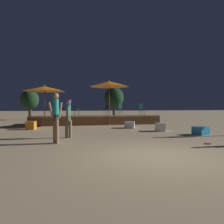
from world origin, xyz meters
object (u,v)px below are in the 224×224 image
cube_seat_0 (31,125)px  cube_seat_3 (160,127)px  patio_umbrella_0 (45,89)px  cube_seat_2 (201,131)px  bistro_chair_0 (107,108)px  person_0 (56,115)px  bistro_chair_2 (141,108)px  frisbee_disc (208,143)px  bistro_chair_1 (120,108)px  bistro_chair_3 (75,108)px  person_2 (68,117)px  cube_seat_1 (130,125)px  background_tree_1 (114,98)px  background_tree_0 (30,100)px  patio_umbrella_1 (109,84)px

cube_seat_0 → cube_seat_3: cube_seat_0 is taller
cube_seat_3 → patio_umbrella_0: bearing=145.9°
cube_seat_2 → bistro_chair_0: 8.78m
patio_umbrella_0 → person_0: size_ratio=1.52×
cube_seat_0 → bistro_chair_0: bearing=37.2°
cube_seat_0 → bistro_chair_2: (7.95, 3.17, 0.99)m
patio_umbrella_0 → frisbee_disc: 11.11m
bistro_chair_1 → bistro_chair_3: (-3.64, -1.24, 0.00)m
person_2 → bistro_chair_0: size_ratio=1.84×
cube_seat_0 → cube_seat_2: cube_seat_0 is taller
person_0 → bistro_chair_2: (6.27, 8.42, 0.19)m
bistro_chair_0 → bistro_chair_1: same height
frisbee_disc → cube_seat_0: bearing=137.8°
bistro_chair_1 → bistro_chair_3: 3.85m
patio_umbrella_0 → cube_seat_3: patio_umbrella_0 is taller
cube_seat_0 → cube_seat_1: (5.95, -0.31, -0.04)m
cube_seat_3 → bistro_chair_3: 6.73m
bistro_chair_2 → background_tree_1: (-0.86, 6.54, 1.05)m
background_tree_1 → person_2: bearing=-110.0°
bistro_chair_1 → background_tree_0: bearing=-56.3°
bistro_chair_0 → bistro_chair_1: size_ratio=1.00×
bistro_chair_1 → patio_umbrella_0: bearing=-2.8°
person_0 → bistro_chair_1: bearing=-54.5°
cube_seat_0 → bistro_chair_3: (2.69, 2.66, 0.99)m
cube_seat_1 → bistro_chair_2: 4.15m
patio_umbrella_0 → patio_umbrella_1: bearing=-2.5°
background_tree_0 → bistro_chair_3: bearing=-58.6°
background_tree_1 → bistro_chair_3: bearing=-121.9°
patio_umbrella_0 → person_2: size_ratio=1.71×
cube_seat_0 → person_2: size_ratio=0.36×
person_0 → background_tree_1: (5.41, 14.96, 1.24)m
patio_umbrella_0 → background_tree_1: bearing=49.4°
patio_umbrella_1 → person_2: bearing=-116.8°
patio_umbrella_1 → background_tree_1: (2.02, 7.80, -0.68)m
bistro_chair_1 → background_tree_1: size_ratio=0.26×
cube_seat_2 → frisbee_disc: (-1.26, -2.36, -0.18)m
bistro_chair_1 → bistro_chair_3: same height
bistro_chair_2 → cube_seat_3: bearing=-108.4°
cube_seat_3 → bistro_chair_2: size_ratio=0.71×
patio_umbrella_1 → person_0: size_ratio=1.74×
cube_seat_2 → person_0: bearing=-170.4°
bistro_chair_2 → background_tree_0: background_tree_0 is taller
background_tree_1 → bistro_chair_2: bearing=-82.5°
bistro_chair_1 → background_tree_0: background_tree_0 is taller
patio_umbrella_1 → cube_seat_2: (3.34, -6.03, -2.78)m
cube_seat_1 → person_0: 6.58m
bistro_chair_2 → bistro_chair_3: (-5.26, -0.51, 0.00)m
cube_seat_0 → person_0: person_0 is taller
cube_seat_0 → bistro_chair_1: (6.33, 3.90, 0.99)m
person_2 → cube_seat_0: bearing=126.3°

